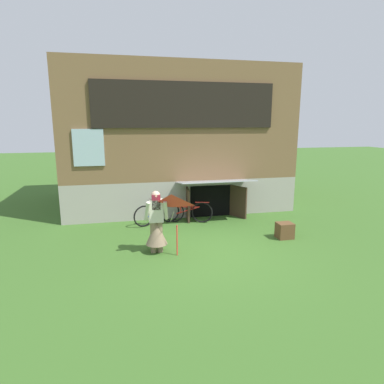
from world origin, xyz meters
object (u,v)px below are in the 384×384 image
at_px(person, 156,227).
at_px(kite, 171,210).
at_px(bicycle_red, 188,212).
at_px(wooden_crate, 285,230).
at_px(bicycle_blue, 157,214).

height_order(person, kite, person).
bearing_deg(bicycle_red, wooden_crate, -24.14).
relative_size(kite, wooden_crate, 3.32).
bearing_deg(kite, bicycle_red, 71.04).
xyz_separation_m(bicycle_blue, wooden_crate, (3.26, -1.99, -0.13)).
bearing_deg(person, kite, -47.11).
bearing_deg(kite, bicycle_blue, 90.54).
relative_size(person, wooden_crate, 3.56).
height_order(kite, wooden_crate, kite).
distance_m(person, wooden_crate, 3.56).
bearing_deg(kite, person, 119.58).
xyz_separation_m(person, wooden_crate, (3.53, 0.24, -0.43)).
height_order(person, bicycle_blue, person).
bearing_deg(bicycle_red, kite, -92.13).
bearing_deg(person, wooden_crate, 17.27).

